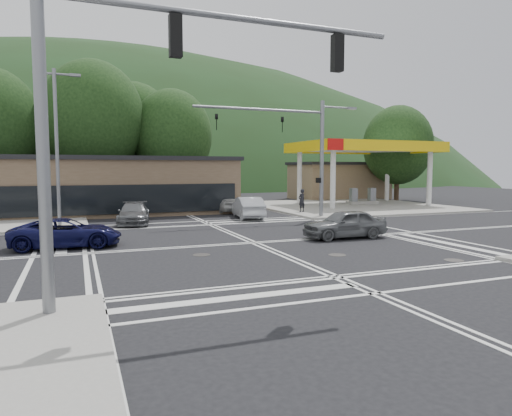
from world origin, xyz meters
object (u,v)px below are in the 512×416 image
object	(u,v)px
car_blue_west	(66,233)
car_queue_b	(223,202)
car_queue_a	(248,208)
car_grey_center	(345,224)
car_northbound	(134,213)
pedestrian	(302,200)

from	to	relation	value
car_blue_west	car_queue_b	distance (m)	16.91
car_blue_west	car_queue_b	world-z (taller)	car_queue_b
car_queue_a	car_queue_b	xyz separation A→B (m)	(-0.27, 4.78, 0.08)
car_queue_a	car_queue_b	size ratio (longest dim) A/B	0.93
car_blue_west	car_grey_center	bearing A→B (deg)	-96.35
car_grey_center	car_queue_b	xyz separation A→B (m)	(-1.57, 14.86, 0.11)
car_northbound	car_blue_west	bearing A→B (deg)	-107.03
car_grey_center	car_queue_a	bearing A→B (deg)	-171.23
car_blue_west	pedestrian	bearing A→B (deg)	-56.75
car_blue_west	car_queue_a	bearing A→B (deg)	-51.89
car_queue_b	car_northbound	size ratio (longest dim) A/B	1.06
car_blue_west	car_queue_b	size ratio (longest dim) A/B	0.96
car_blue_west	pedestrian	world-z (taller)	pedestrian
car_northbound	pedestrian	size ratio (longest dim) A/B	2.63
car_queue_a	car_queue_b	bearing A→B (deg)	-77.72
pedestrian	car_queue_a	bearing A→B (deg)	-3.44
car_grey_center	car_blue_west	bearing A→B (deg)	-98.13
car_queue_b	pedestrian	world-z (taller)	pedestrian
car_grey_center	car_northbound	bearing A→B (deg)	-135.53
car_grey_center	car_queue_b	distance (m)	14.95
car_queue_a	pedestrian	size ratio (longest dim) A/B	2.61
car_blue_west	car_grey_center	size ratio (longest dim) A/B	1.10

